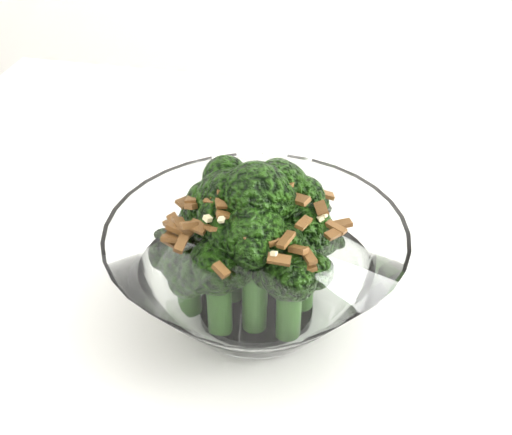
{
  "coord_description": "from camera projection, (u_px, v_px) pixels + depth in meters",
  "views": [
    {
      "loc": [
        -0.26,
        -0.34,
        1.12
      ],
      "look_at": [
        -0.28,
        0.06,
        0.84
      ],
      "focal_mm": 50.0,
      "sensor_mm": 36.0,
      "label": 1
    }
  ],
  "objects": [
    {
      "name": "table",
      "position": [
        494.0,
        396.0,
        0.56
      ],
      "size": [
        1.32,
        0.99,
        0.75
      ],
      "color": "white",
      "rests_on": "ground"
    },
    {
      "name": "broccoli_dish",
      "position": [
        256.0,
        260.0,
        0.51
      ],
      "size": [
        0.21,
        0.21,
        0.13
      ],
      "color": "white",
      "rests_on": "table"
    }
  ]
}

